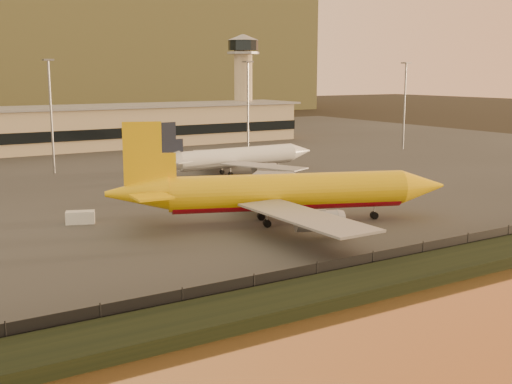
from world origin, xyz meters
The scene contains 10 objects.
ground centered at (0.00, 0.00, 0.00)m, with size 900.00×900.00×0.00m, color black.
embankment centered at (0.00, -17.00, 0.70)m, with size 320.00×7.00×1.40m, color black.
tarmac centered at (0.00, 95.00, 0.10)m, with size 320.00×220.00×0.20m, color #2D2D2D.
perimeter_fence centered at (0.00, -13.00, 1.30)m, with size 300.00×0.05×2.20m, color black.
control_tower centered at (70.00, 131.00, 21.66)m, with size 11.20×11.20×35.50m.
apron_light_masts centered at (15.00, 75.00, 15.70)m, with size 152.20×12.20×25.40m.
dhl_cargo_jet centered at (6.58, 12.38, 4.86)m, with size 50.31×47.66×15.60m.
white_narrowbody_jet centered at (24.18, 57.38, 3.88)m, with size 42.82×41.83×12.32m.
gse_vehicle_yellow centered at (8.88, 33.92, 0.99)m, with size 3.51×1.58×1.58m, color yellow.
gse_vehicle_white centered at (-19.58, 28.04, 1.15)m, with size 4.22×1.90×1.90m, color white.
Camera 1 is at (-46.60, -66.12, 22.63)m, focal length 45.00 mm.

